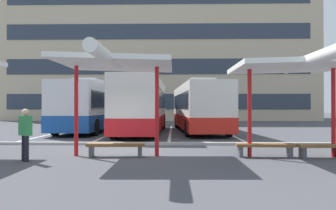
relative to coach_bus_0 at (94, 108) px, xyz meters
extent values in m
plane|color=#47474C|center=(3.63, -10.41, -1.62)|extent=(160.00, 160.00, 0.00)
cube|color=#C6B293|center=(3.63, 23.01, 9.03)|extent=(40.09, 14.75, 21.31)
cube|color=#2D3847|center=(3.63, 15.61, 0.72)|extent=(36.88, 0.08, 1.88)
cube|color=#2D3847|center=(3.63, 15.61, 4.99)|extent=(36.88, 0.08, 1.88)
cube|color=#2D3847|center=(3.63, 15.61, 9.25)|extent=(36.88, 0.08, 1.88)
cube|color=silver|center=(0.00, 0.00, 0.11)|extent=(2.78, 11.43, 2.91)
cube|color=#194C9E|center=(0.00, 0.00, -0.88)|extent=(2.82, 11.47, 0.93)
cube|color=black|center=(0.00, 0.00, 0.45)|extent=(2.79, 10.52, 1.13)
cube|color=black|center=(0.11, 5.66, 0.46)|extent=(2.25, 0.13, 1.75)
cube|color=silver|center=(-0.03, -1.42, 1.75)|extent=(1.57, 2.23, 0.36)
cylinder|color=black|center=(-1.09, 4.11, -1.12)|extent=(0.32, 1.01, 1.00)
cylinder|color=black|center=(1.26, 4.07, -1.12)|extent=(0.32, 1.01, 1.00)
cylinder|color=black|center=(-1.26, -4.07, -1.12)|extent=(0.32, 1.01, 1.00)
cylinder|color=black|center=(1.09, -4.11, -1.12)|extent=(0.32, 1.01, 1.00)
cube|color=silver|center=(3.71, -1.95, 0.19)|extent=(2.53, 11.39, 3.06)
cube|color=red|center=(3.71, -1.95, -0.91)|extent=(2.57, 11.43, 0.86)
cube|color=black|center=(3.71, -1.95, 0.58)|extent=(2.55, 10.48, 1.17)
cube|color=black|center=(3.77, 3.70, 0.55)|extent=(2.12, 0.10, 1.84)
cube|color=silver|center=(3.69, -3.37, 1.90)|extent=(1.47, 2.22, 0.36)
cylinder|color=black|center=(2.64, 2.14, -1.12)|extent=(0.31, 1.00, 1.00)
cylinder|color=black|center=(4.86, 2.12, -1.12)|extent=(0.31, 1.00, 1.00)
cylinder|color=black|center=(2.56, -6.02, -1.12)|extent=(0.31, 1.00, 1.00)
cylinder|color=black|center=(4.77, -6.05, -1.12)|extent=(0.31, 1.00, 1.00)
cube|color=silver|center=(7.37, -0.65, 0.08)|extent=(3.33, 11.24, 2.85)
cube|color=red|center=(7.37, -0.65, -0.92)|extent=(3.37, 11.28, 0.85)
cube|color=black|center=(7.37, -0.65, 0.44)|extent=(3.30, 10.36, 1.02)
cube|color=black|center=(6.96, 4.84, 0.42)|extent=(2.22, 0.24, 1.71)
cube|color=silver|center=(7.47, -2.04, 1.68)|extent=(1.67, 2.31, 0.36)
cylinder|color=black|center=(5.92, 3.19, -1.12)|extent=(0.37, 1.02, 1.00)
cylinder|color=black|center=(8.24, 3.36, -1.12)|extent=(0.37, 1.02, 1.00)
cylinder|color=black|center=(6.50, -4.67, -1.12)|extent=(0.37, 1.02, 1.00)
cylinder|color=black|center=(8.81, -4.50, -1.12)|extent=(0.37, 1.02, 1.00)
cube|color=white|center=(-1.88, -1.23, -1.62)|extent=(0.16, 14.00, 0.01)
cube|color=white|center=(1.80, -1.23, -1.62)|extent=(0.16, 14.00, 0.01)
cube|color=white|center=(5.47, -1.23, -1.62)|extent=(0.16, 14.00, 0.01)
cube|color=white|center=(9.15, -1.23, -1.62)|extent=(0.16, 14.00, 0.01)
cylinder|color=red|center=(2.36, -11.61, -0.07)|extent=(0.14, 0.14, 3.10)
cylinder|color=red|center=(5.14, -11.61, -0.07)|extent=(0.14, 0.14, 3.10)
cube|color=white|center=(3.75, -11.61, 1.56)|extent=(3.78, 3.37, 0.27)
cylinder|color=white|center=(3.75, -13.15, 1.53)|extent=(0.36, 3.78, 0.36)
cube|color=brown|center=(3.75, -11.73, -1.22)|extent=(1.95, 0.47, 0.10)
cube|color=#4C4C51|center=(2.92, -11.75, -1.45)|extent=(0.13, 0.34, 0.35)
cube|color=#4C4C51|center=(4.57, -11.71, -1.45)|extent=(0.13, 0.34, 0.35)
cylinder|color=red|center=(8.27, -11.70, -0.13)|extent=(0.14, 0.14, 2.99)
cylinder|color=red|center=(11.08, -11.70, -0.13)|extent=(0.14, 0.14, 2.99)
cube|color=white|center=(9.68, -11.70, 1.45)|extent=(3.81, 3.06, 0.25)
cylinder|color=white|center=(9.68, -13.08, 1.42)|extent=(0.36, 3.80, 0.36)
cube|color=brown|center=(8.78, -11.74, -1.22)|extent=(1.94, 0.47, 0.10)
cube|color=#4C4C51|center=(7.96, -11.72, -1.45)|extent=(0.13, 0.34, 0.35)
cube|color=#4C4C51|center=(9.59, -11.76, -1.45)|extent=(0.13, 0.34, 0.35)
cube|color=brown|center=(10.58, -11.86, -1.22)|extent=(1.54, 0.52, 0.10)
cube|color=#4C4C51|center=(9.97, -11.90, -1.45)|extent=(0.14, 0.34, 0.35)
cube|color=#ADADA8|center=(3.63, -8.46, -1.56)|extent=(44.00, 0.24, 0.12)
cylinder|color=black|center=(1.08, -12.72, -1.22)|extent=(0.14, 0.14, 0.80)
cylinder|color=black|center=(1.21, -12.82, -1.22)|extent=(0.14, 0.14, 0.80)
cube|color=#338C4C|center=(1.14, -12.77, -0.51)|extent=(0.50, 0.47, 0.60)
sphere|color=beige|center=(1.14, -12.77, -0.10)|extent=(0.22, 0.22, 0.22)
camera|label=1|loc=(5.74, -22.33, 0.06)|focal=33.54mm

